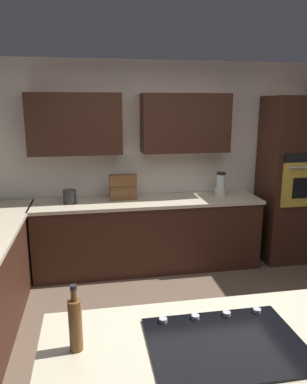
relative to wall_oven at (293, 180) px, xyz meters
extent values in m
plane|color=brown|center=(1.85, 1.72, -1.08)|extent=(14.00, 14.00, 0.00)
cube|color=silver|center=(1.85, -0.38, 0.22)|extent=(6.00, 0.10, 2.60)
cube|color=#381E14|center=(1.45, -0.16, 0.75)|extent=(1.10, 0.34, 0.72)
cube|color=#381E14|center=(2.80, -0.16, 0.75)|extent=(1.10, 0.34, 0.72)
cube|color=#381E14|center=(1.95, 0.00, -0.65)|extent=(2.80, 0.60, 0.86)
cube|color=beige|center=(1.95, 0.00, -0.20)|extent=(2.84, 0.64, 0.04)
cube|color=beige|center=(2.02, 2.85, -0.20)|extent=(1.83, 0.89, 0.04)
cube|color=#381E14|center=(0.00, 0.00, 0.00)|extent=(0.80, 0.60, 2.17)
cube|color=gold|center=(0.00, 0.31, 0.01)|extent=(0.66, 0.03, 0.56)
cube|color=black|center=(0.00, 0.32, -0.03)|extent=(0.40, 0.01, 0.26)
cube|color=black|center=(2.02, 2.85, -0.18)|extent=(0.76, 0.56, 0.01)
cylinder|color=#B2B2B7|center=(1.75, 2.62, -0.16)|extent=(0.04, 0.04, 0.02)
cylinder|color=#B2B2B7|center=(1.93, 2.62, -0.16)|extent=(0.04, 0.04, 0.02)
cylinder|color=#B2B2B7|center=(2.11, 2.62, -0.16)|extent=(0.04, 0.04, 0.02)
cylinder|color=#B2B2B7|center=(2.29, 2.62, -0.16)|extent=(0.04, 0.04, 0.02)
cylinder|color=beige|center=(1.00, -0.02, -0.13)|extent=(0.15, 0.15, 0.11)
cylinder|color=silver|center=(1.00, -0.02, 0.02)|extent=(0.11, 0.11, 0.18)
cylinder|color=black|center=(1.00, -0.02, 0.12)|extent=(0.12, 0.12, 0.03)
cube|color=brown|center=(2.25, -0.08, -0.02)|extent=(0.34, 0.10, 0.32)
cube|color=brown|center=(2.25, -0.03, -0.02)|extent=(0.32, 0.02, 0.02)
cylinder|color=#262628|center=(2.90, -0.02, -0.10)|extent=(0.16, 0.16, 0.16)
cylinder|color=brown|center=(2.75, 2.75, -0.05)|extent=(0.06, 0.06, 0.26)
cylinder|color=brown|center=(2.75, 2.75, 0.11)|extent=(0.03, 0.03, 0.06)
cylinder|color=black|center=(2.75, 2.75, 0.15)|extent=(0.03, 0.03, 0.02)
camera|label=1|loc=(2.65, 4.33, 0.97)|focal=34.14mm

